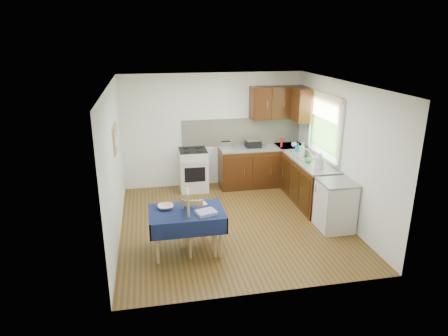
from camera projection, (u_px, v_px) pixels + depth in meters
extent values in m
plane|color=#4D3314|center=(233.00, 223.00, 7.27)|extent=(4.20, 4.20, 0.00)
cube|color=white|center=(234.00, 84.00, 6.47)|extent=(4.00, 4.20, 0.02)
cube|color=white|center=(213.00, 130.00, 8.83)|extent=(4.00, 0.02, 2.50)
cube|color=white|center=(270.00, 206.00, 4.92)|extent=(4.00, 0.02, 2.50)
cube|color=white|center=(114.00, 164.00, 6.51)|extent=(0.02, 4.20, 2.50)
cube|color=white|center=(341.00, 151.00, 7.23)|extent=(0.02, 4.20, 2.50)
cube|color=black|center=(262.00, 167.00, 9.00)|extent=(1.90, 0.60, 0.86)
cube|color=black|center=(309.00, 182.00, 8.04)|extent=(0.60, 1.70, 0.86)
cube|color=gray|center=(262.00, 148.00, 8.85)|extent=(1.90, 0.60, 0.04)
cube|color=gray|center=(310.00, 161.00, 7.90)|extent=(0.60, 1.70, 0.04)
cube|color=gray|center=(290.00, 146.00, 8.97)|extent=(0.60, 0.60, 0.04)
cube|color=beige|center=(242.00, 131.00, 8.94)|extent=(2.70, 0.02, 0.60)
cube|color=black|center=(277.00, 103.00, 8.73)|extent=(1.20, 0.35, 0.70)
cube|color=black|center=(303.00, 105.00, 8.41)|extent=(0.35, 0.50, 0.70)
cube|color=silver|center=(193.00, 170.00, 8.71)|extent=(0.60, 0.60, 0.90)
cube|color=black|center=(193.00, 150.00, 8.57)|extent=(0.58, 0.58, 0.02)
cube|color=black|center=(195.00, 175.00, 8.43)|extent=(0.44, 0.01, 0.32)
cube|color=#305523|center=(325.00, 129.00, 7.80)|extent=(0.01, 1.40, 0.85)
cube|color=silver|center=(327.00, 96.00, 7.59)|extent=(0.04, 1.48, 0.06)
cube|color=silver|center=(322.00, 156.00, 7.97)|extent=(0.04, 1.48, 0.06)
cube|color=beige|center=(325.00, 108.00, 7.66)|extent=(0.02, 1.36, 0.44)
cube|color=silver|center=(335.00, 207.00, 6.93)|extent=(0.55, 0.58, 0.85)
cube|color=gray|center=(338.00, 183.00, 6.79)|extent=(0.58, 0.60, 0.03)
cube|color=tan|center=(115.00, 139.00, 6.68)|extent=(0.02, 0.62, 0.47)
cube|color=olive|center=(116.00, 139.00, 6.68)|extent=(0.01, 0.56, 0.41)
cube|color=white|center=(116.00, 139.00, 6.60)|extent=(0.00, 0.18, 0.24)
cube|color=white|center=(117.00, 143.00, 6.83)|extent=(0.00, 0.15, 0.20)
cube|color=#101C41|center=(187.00, 212.00, 6.13)|extent=(1.11, 0.74, 0.03)
cube|color=#101C41|center=(189.00, 230.00, 5.81)|extent=(1.15, 0.02, 0.26)
cube|color=#101C41|center=(184.00, 208.00, 6.52)|extent=(1.15, 0.02, 0.26)
cube|color=#101C41|center=(150.00, 222.00, 6.06)|extent=(0.02, 0.78, 0.26)
cube|color=#101C41|center=(223.00, 215.00, 6.27)|extent=(0.02, 0.78, 0.26)
cylinder|color=tan|center=(157.00, 244.00, 5.88)|extent=(0.05, 0.05, 0.66)
cylinder|color=tan|center=(220.00, 238.00, 6.05)|extent=(0.05, 0.05, 0.66)
cylinder|color=tan|center=(156.00, 226.00, 6.42)|extent=(0.05, 0.05, 0.66)
cylinder|color=tan|center=(214.00, 221.00, 6.59)|extent=(0.05, 0.05, 0.66)
cube|color=tan|center=(194.00, 221.00, 6.44)|extent=(0.45, 0.45, 0.04)
cube|color=tan|center=(192.00, 207.00, 6.19)|extent=(0.34, 0.10, 0.27)
cylinder|color=tan|center=(204.00, 228.00, 6.64)|extent=(0.03, 0.03, 0.40)
cylinder|color=tan|center=(186.00, 228.00, 6.65)|extent=(0.03, 0.03, 0.40)
cylinder|color=tan|center=(203.00, 237.00, 6.36)|extent=(0.03, 0.03, 0.40)
cylinder|color=tan|center=(184.00, 236.00, 6.36)|extent=(0.03, 0.03, 0.40)
cube|color=tan|center=(202.00, 222.00, 6.17)|extent=(0.50, 0.50, 0.04)
cube|color=tan|center=(188.00, 200.00, 6.02)|extent=(0.06, 0.43, 0.34)
cylinder|color=tan|center=(215.00, 242.00, 6.09)|extent=(0.04, 0.04, 0.50)
cylinder|color=tan|center=(213.00, 231.00, 6.45)|extent=(0.04, 0.04, 0.50)
cylinder|color=tan|center=(190.00, 244.00, 6.05)|extent=(0.04, 0.04, 0.50)
cylinder|color=tan|center=(189.00, 232.00, 6.41)|extent=(0.04, 0.04, 0.50)
cube|color=silver|center=(226.00, 145.00, 8.66)|extent=(0.23, 0.14, 0.16)
cube|color=black|center=(226.00, 141.00, 8.63)|extent=(0.20, 0.02, 0.02)
cube|color=black|center=(253.00, 144.00, 8.79)|extent=(0.32, 0.27, 0.15)
cube|color=silver|center=(253.00, 140.00, 8.76)|extent=(0.32, 0.27, 0.03)
cylinder|color=red|center=(281.00, 142.00, 8.78)|extent=(0.05, 0.05, 0.21)
cube|color=gold|center=(257.00, 142.00, 8.90)|extent=(0.14, 0.11, 0.16)
cube|color=gray|center=(308.00, 158.00, 8.02)|extent=(0.39, 0.30, 0.02)
cylinder|color=silver|center=(308.00, 154.00, 7.99)|extent=(0.05, 0.19, 0.19)
cylinder|color=silver|center=(319.00, 163.00, 7.39)|extent=(0.18, 0.18, 0.22)
sphere|color=silver|center=(320.00, 156.00, 7.35)|extent=(0.11, 0.11, 0.11)
imported|color=white|center=(294.00, 145.00, 8.82)|extent=(0.14, 0.14, 0.10)
imported|color=silver|center=(302.00, 150.00, 8.01)|extent=(0.17, 0.17, 0.32)
imported|color=#1F74B5|center=(298.00, 147.00, 8.45)|extent=(0.12, 0.12, 0.19)
imported|color=green|center=(308.00, 159.00, 7.70)|extent=(0.13, 0.13, 0.16)
imported|color=beige|center=(166.00, 207.00, 6.19)|extent=(0.24, 0.24, 0.06)
imported|color=white|center=(195.00, 204.00, 6.34)|extent=(0.23, 0.27, 0.02)
cylinder|color=#258929|center=(191.00, 204.00, 6.26)|extent=(0.04, 0.04, 0.09)
cube|color=#283B94|center=(206.00, 212.00, 6.00)|extent=(0.34, 0.30, 0.05)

